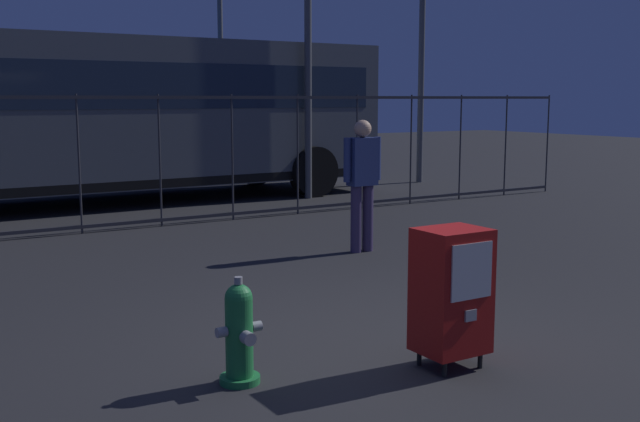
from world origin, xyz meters
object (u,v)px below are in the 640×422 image
at_px(newspaper_box_primary, 451,290).
at_px(street_light_far_left, 220,0).
at_px(bus_near, 108,111).
at_px(fire_hydrant, 239,333).
at_px(pedestrian, 362,178).

relative_size(newspaper_box_primary, street_light_far_left, 0.13).
bearing_deg(bus_near, street_light_far_left, 47.39).
xyz_separation_m(fire_hydrant, bus_near, (1.93, 9.48, 1.36)).
height_order(pedestrian, street_light_far_left, street_light_far_left).
bearing_deg(newspaper_box_primary, fire_hydrant, 160.34).
xyz_separation_m(newspaper_box_primary, pedestrian, (1.87, 3.81, 0.38)).
bearing_deg(pedestrian, street_light_far_left, 73.94).
bearing_deg(pedestrian, fire_hydrant, -135.11).
bearing_deg(bus_near, pedestrian, -78.58).
relative_size(newspaper_box_primary, pedestrian, 0.61).
height_order(fire_hydrant, bus_near, bus_near).
bearing_deg(newspaper_box_primary, pedestrian, 63.85).
height_order(fire_hydrant, street_light_far_left, street_light_far_left).
height_order(bus_near, street_light_far_left, street_light_far_left).
relative_size(bus_near, street_light_far_left, 1.33).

